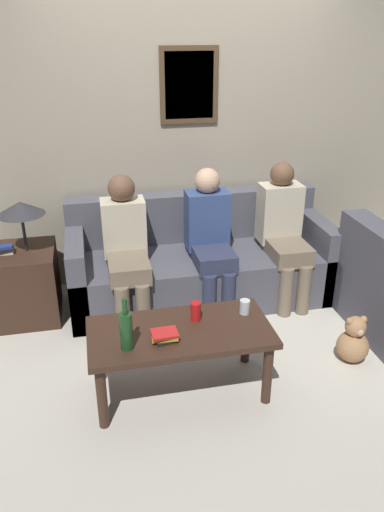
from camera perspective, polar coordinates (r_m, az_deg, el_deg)
The scene contains 13 objects.
ground_plane at distance 3.98m, azimuth 2.43°, elevation -7.71°, with size 16.00×16.00×0.00m, color beige.
wall_back at distance 4.36m, azimuth -0.44°, elevation 13.77°, with size 9.00×0.08×2.60m.
couch_main at distance 4.26m, azimuth 0.82°, elevation -0.79°, with size 2.17×0.84×0.84m.
coffee_table at distance 3.10m, azimuth -1.36°, elevation -9.43°, with size 1.12×0.55×0.46m.
side_table_with_lamp at distance 4.14m, azimuth -18.77°, elevation -2.51°, with size 0.54×0.54×0.96m.
wine_bottle at distance 2.86m, azimuth -7.52°, elevation -8.36°, with size 0.08×0.08×0.32m.
drinking_glass at distance 3.22m, azimuth 6.05°, elevation -5.79°, with size 0.06×0.06×0.09m.
book_stack at distance 2.96m, azimuth -3.15°, elevation -9.10°, with size 0.16×0.13×0.06m.
soda_can at distance 3.12m, azimuth 0.41°, elevation -6.35°, with size 0.07×0.07×0.12m.
person_left at distance 3.89m, azimuth -7.56°, elevation 1.36°, with size 0.34×0.65×1.12m.
person_middle at distance 3.99m, azimuth 2.07°, elevation 2.33°, with size 0.34×0.58×1.14m.
person_right at distance 4.18m, azimuth 10.42°, elevation 3.06°, with size 0.34×0.61×1.15m.
teddy_bear at distance 3.68m, azimuth 17.95°, elevation -9.30°, with size 0.22×0.22×0.35m.
Camera 1 is at (-0.87, -3.24, 2.14)m, focal length 35.00 mm.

